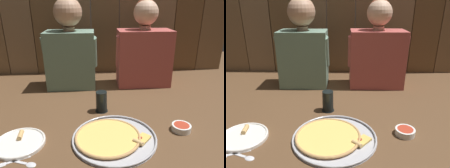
# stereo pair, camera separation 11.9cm
# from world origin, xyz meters

# --- Properties ---
(ground_plane) EXTENTS (3.20, 3.20, 0.00)m
(ground_plane) POSITION_xyz_m (0.00, 0.00, 0.00)
(ground_plane) COLOR brown
(pizza_tray) EXTENTS (0.40, 0.40, 0.03)m
(pizza_tray) POSITION_xyz_m (-0.03, -0.16, 0.01)
(pizza_tray) COLOR #B2B2B7
(pizza_tray) RESTS_ON ground
(dinner_plate) EXTENTS (0.23, 0.23, 0.03)m
(dinner_plate) POSITION_xyz_m (-0.45, -0.17, 0.01)
(dinner_plate) COLOR white
(dinner_plate) RESTS_ON ground
(drinking_glass) EXTENTS (0.08, 0.08, 0.12)m
(drinking_glass) POSITION_xyz_m (-0.06, 0.12, 0.06)
(drinking_glass) COLOR black
(drinking_glass) RESTS_ON ground
(dipping_bowl) EXTENTS (0.10, 0.10, 0.03)m
(dipping_bowl) POSITION_xyz_m (0.33, -0.12, 0.02)
(dipping_bowl) COLOR white
(dipping_bowl) RESTS_ON ground
(table_knife) EXTENTS (0.15, 0.08, 0.01)m
(table_knife) POSITION_xyz_m (-0.45, -0.29, 0.00)
(table_knife) COLOR silver
(table_knife) RESTS_ON ground
(table_spoon) EXTENTS (0.14, 0.07, 0.01)m
(table_spoon) POSITION_xyz_m (-0.38, -0.30, 0.00)
(table_spoon) COLOR silver
(table_spoon) RESTS_ON ground
(diner_left) EXTENTS (0.38, 0.23, 0.65)m
(diner_left) POSITION_xyz_m (-0.27, 0.55, 0.31)
(diner_left) COLOR slate
(diner_left) RESTS_ON ground
(diner_right) EXTENTS (0.43, 0.22, 0.63)m
(diner_right) POSITION_xyz_m (0.27, 0.55, 0.28)
(diner_right) COLOR #AD4C47
(diner_right) RESTS_ON ground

